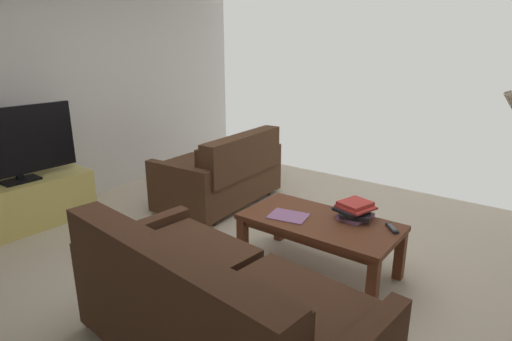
{
  "coord_description": "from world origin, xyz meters",
  "views": [
    {
      "loc": [
        -1.86,
        2.35,
        1.73
      ],
      "look_at": [
        -0.06,
        -0.04,
        0.81
      ],
      "focal_mm": 29.45,
      "sensor_mm": 36.0,
      "label": 1
    }
  ],
  "objects_px": {
    "loose_magazine": "(288,216)",
    "tv_stand": "(25,205)",
    "flat_tv": "(14,143)",
    "coffee_table": "(320,228)",
    "book_stack": "(355,210)",
    "loveseat_near": "(223,173)",
    "tv_remote": "(392,228)",
    "sofa_main": "(212,311)"
  },
  "relations": [
    {
      "from": "loose_magazine",
      "to": "tv_stand",
      "type": "bearing_deg",
      "value": -80.82
    },
    {
      "from": "tv_stand",
      "to": "loose_magazine",
      "type": "relative_size",
      "value": 4.31
    },
    {
      "from": "loveseat_near",
      "to": "flat_tv",
      "type": "relative_size",
      "value": 1.29
    },
    {
      "from": "coffee_table",
      "to": "loose_magazine",
      "type": "distance_m",
      "value": 0.25
    },
    {
      "from": "loveseat_near",
      "to": "coffee_table",
      "type": "bearing_deg",
      "value": 157.84
    },
    {
      "from": "flat_tv",
      "to": "book_stack",
      "type": "height_order",
      "value": "flat_tv"
    },
    {
      "from": "book_stack",
      "to": "loose_magazine",
      "type": "xyz_separation_m",
      "value": [
        0.42,
        0.29,
        -0.06
      ]
    },
    {
      "from": "tv_stand",
      "to": "flat_tv",
      "type": "xyz_separation_m",
      "value": [
        -0.0,
        0.0,
        0.6
      ]
    },
    {
      "from": "tv_remote",
      "to": "loose_magazine",
      "type": "xyz_separation_m",
      "value": [
        0.73,
        0.25,
        -0.01
      ]
    },
    {
      "from": "loveseat_near",
      "to": "tv_stand",
      "type": "height_order",
      "value": "loveseat_near"
    },
    {
      "from": "sofa_main",
      "to": "book_stack",
      "type": "distance_m",
      "value": 1.47
    },
    {
      "from": "sofa_main",
      "to": "loveseat_near",
      "type": "relative_size",
      "value": 1.26
    },
    {
      "from": "flat_tv",
      "to": "tv_remote",
      "type": "relative_size",
      "value": 7.36
    },
    {
      "from": "book_stack",
      "to": "tv_remote",
      "type": "height_order",
      "value": "book_stack"
    },
    {
      "from": "tv_remote",
      "to": "loveseat_near",
      "type": "bearing_deg",
      "value": -12.8
    },
    {
      "from": "loveseat_near",
      "to": "tv_stand",
      "type": "xyz_separation_m",
      "value": [
        1.1,
        1.62,
        -0.12
      ]
    },
    {
      "from": "coffee_table",
      "to": "tv_stand",
      "type": "height_order",
      "value": "tv_stand"
    },
    {
      "from": "tv_stand",
      "to": "book_stack",
      "type": "distance_m",
      "value": 3.08
    },
    {
      "from": "loveseat_near",
      "to": "coffee_table",
      "type": "height_order",
      "value": "loveseat_near"
    },
    {
      "from": "tv_stand",
      "to": "book_stack",
      "type": "bearing_deg",
      "value": -157.3
    },
    {
      "from": "loveseat_near",
      "to": "tv_stand",
      "type": "distance_m",
      "value": 1.96
    },
    {
      "from": "loveseat_near",
      "to": "sofa_main",
      "type": "bearing_deg",
      "value": 130.09
    },
    {
      "from": "loveseat_near",
      "to": "coffee_table",
      "type": "distance_m",
      "value": 1.66
    },
    {
      "from": "loveseat_near",
      "to": "coffee_table",
      "type": "relative_size",
      "value": 1.2
    },
    {
      "from": "coffee_table",
      "to": "flat_tv",
      "type": "xyz_separation_m",
      "value": [
        2.64,
        0.99,
        0.47
      ]
    },
    {
      "from": "flat_tv",
      "to": "loose_magazine",
      "type": "relative_size",
      "value": 3.81
    },
    {
      "from": "flat_tv",
      "to": "coffee_table",
      "type": "bearing_deg",
      "value": -159.41
    },
    {
      "from": "coffee_table",
      "to": "loose_magazine",
      "type": "height_order",
      "value": "loose_magazine"
    },
    {
      "from": "loveseat_near",
      "to": "book_stack",
      "type": "xyz_separation_m",
      "value": [
        -1.73,
        0.43,
        0.14
      ]
    },
    {
      "from": "tv_stand",
      "to": "flat_tv",
      "type": "relative_size",
      "value": 1.13
    },
    {
      "from": "book_stack",
      "to": "loose_magazine",
      "type": "bearing_deg",
      "value": 34.18
    },
    {
      "from": "flat_tv",
      "to": "tv_remote",
      "type": "bearing_deg",
      "value": -159.79
    },
    {
      "from": "tv_remote",
      "to": "loose_magazine",
      "type": "bearing_deg",
      "value": 19.28
    },
    {
      "from": "flat_tv",
      "to": "loose_magazine",
      "type": "height_order",
      "value": "flat_tv"
    },
    {
      "from": "tv_stand",
      "to": "flat_tv",
      "type": "distance_m",
      "value": 0.6
    },
    {
      "from": "sofa_main",
      "to": "tv_stand",
      "type": "distance_m",
      "value": 2.7
    },
    {
      "from": "tv_stand",
      "to": "loose_magazine",
      "type": "xyz_separation_m",
      "value": [
        -2.41,
        -0.9,
        0.2
      ]
    },
    {
      "from": "tv_stand",
      "to": "tv_remote",
      "type": "bearing_deg",
      "value": -159.82
    },
    {
      "from": "book_stack",
      "to": "coffee_table",
      "type": "bearing_deg",
      "value": 45.24
    },
    {
      "from": "loveseat_near",
      "to": "book_stack",
      "type": "height_order",
      "value": "loveseat_near"
    },
    {
      "from": "loveseat_near",
      "to": "flat_tv",
      "type": "height_order",
      "value": "flat_tv"
    },
    {
      "from": "sofa_main",
      "to": "tv_stand",
      "type": "height_order",
      "value": "sofa_main"
    }
  ]
}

